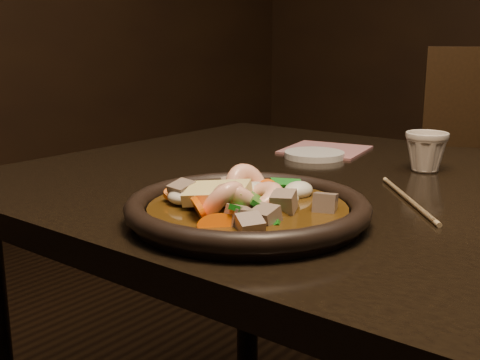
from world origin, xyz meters
The scene contains 6 objects.
plate centered at (-0.23, -0.27, 0.77)m, with size 0.32×0.32×0.03m.
stirfry centered at (-0.23, -0.28, 0.77)m, with size 0.22×0.23×0.07m.
saucer_left centered at (-0.38, 0.14, 0.76)m, with size 0.12×0.12×0.01m, color white.
tea_cup centered at (-0.16, 0.16, 0.79)m, with size 0.08×0.07×0.08m, color beige.
chopsticks centered at (-0.10, -0.05, 0.75)m, with size 0.17×0.19×0.01m.
napkin centered at (-0.40, 0.22, 0.75)m, with size 0.16×0.16×0.00m, color #935A5A.
Camera 1 is at (0.22, -0.86, 0.98)m, focal length 45.00 mm.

